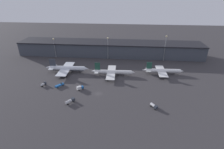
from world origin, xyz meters
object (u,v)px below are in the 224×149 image
airplane_2 (163,71)px  service_vehicle_4 (154,106)px  service_vehicle_2 (43,84)px  airplane_0 (67,68)px  airplane_1 (112,72)px  service_vehicle_3 (70,101)px  service_vehicle_0 (60,85)px  service_vehicle_1 (80,88)px

airplane_2 → service_vehicle_4: (-14.59, -54.50, -1.64)m
service_vehicle_2 → airplane_0: bearing=4.3°
airplane_1 → service_vehicle_4: 57.74m
service_vehicle_4 → airplane_2: bearing=128.7°
airplane_1 → service_vehicle_2: airplane_1 is taller
service_vehicle_3 → service_vehicle_2: bearing=89.3°
airplane_0 → service_vehicle_0: size_ratio=5.48×
service_vehicle_3 → airplane_1: bearing=7.1°
airplane_1 → service_vehicle_1: (-23.63, -28.97, -1.31)m
service_vehicle_2 → airplane_2: bearing=-46.6°
airplane_1 → service_vehicle_4: (32.50, -47.70, -1.57)m
service_vehicle_4 → service_vehicle_1: bearing=-144.7°
airplane_2 → airplane_0: bearing=-179.1°
airplane_2 → service_vehicle_0: 94.56m
airplane_0 → service_vehicle_1: 37.93m
airplane_0 → service_vehicle_1: (20.78, -31.66, -2.02)m
service_vehicle_0 → service_vehicle_3: bearing=-108.9°
airplane_1 → airplane_2: airplane_1 is taller
airplane_1 → service_vehicle_3: airplane_1 is taller
service_vehicle_4 → service_vehicle_3: bearing=-126.6°
airplane_2 → service_vehicle_4: 56.44m
airplane_2 → service_vehicle_3: airplane_2 is taller
service_vehicle_3 → service_vehicle_4: size_ratio=1.23×
airplane_2 → service_vehicle_4: size_ratio=6.66×
service_vehicle_0 → service_vehicle_1: (18.14, -3.49, 0.53)m
service_vehicle_2 → service_vehicle_3: service_vehicle_2 is taller
service_vehicle_0 → service_vehicle_1: service_vehicle_1 is taller
service_vehicle_0 → service_vehicle_3: (15.73, -21.91, 0.36)m
airplane_2 → service_vehicle_0: (-88.86, -32.28, -1.91)m
airplane_1 → service_vehicle_0: airplane_1 is taller
service_vehicle_1 → service_vehicle_3: service_vehicle_1 is taller
service_vehicle_0 → service_vehicle_4: bearing=-71.3°
airplane_2 → service_vehicle_4: bearing=-106.7°
service_vehicle_1 → service_vehicle_3: 18.58m
airplane_0 → airplane_2: 91.59m
service_vehicle_1 → airplane_1: bearing=11.3°
service_vehicle_0 → service_vehicle_1: bearing=-65.5°
airplane_2 → service_vehicle_2: bearing=-164.3°
service_vehicle_3 → service_vehicle_1: bearing=28.4°
airplane_0 → airplane_1: airplane_0 is taller
airplane_0 → service_vehicle_0: 28.42m
airplane_2 → service_vehicle_3: bearing=-145.2°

